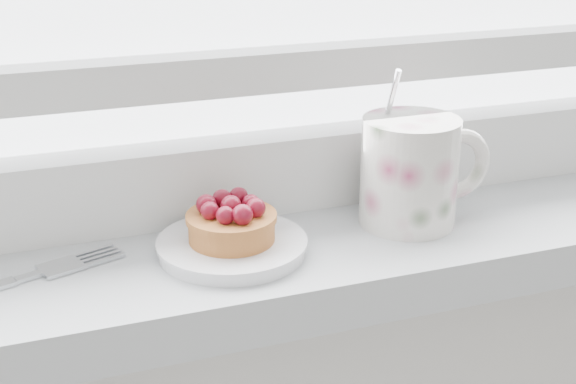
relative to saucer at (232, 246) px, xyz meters
name	(u,v)px	position (x,y,z in m)	size (l,w,h in m)	color
saucer	(232,246)	(0.00, 0.00, 0.00)	(0.12, 0.12, 0.01)	white
raspberry_tart	(231,221)	(0.00, 0.00, 0.02)	(0.07, 0.07, 0.04)	#985221
floral_mug	(413,169)	(0.17, 0.01, 0.04)	(0.12, 0.09, 0.14)	silver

